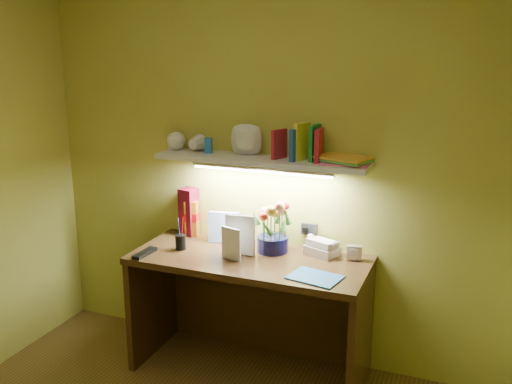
% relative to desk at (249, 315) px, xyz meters
% --- Properties ---
extents(desk, '(1.40, 0.60, 0.75)m').
position_rel_desk_xyz_m(desk, '(0.00, 0.00, 0.00)').
color(desk, '#321B0D').
rests_on(desk, ground).
extents(flower_bouquet, '(0.24, 0.24, 0.33)m').
position_rel_desk_xyz_m(flower_bouquet, '(0.09, 0.14, 0.54)').
color(flower_bouquet, '#0B0C38').
rests_on(flower_bouquet, desk).
extents(telephone, '(0.22, 0.20, 0.11)m').
position_rel_desk_xyz_m(telephone, '(0.39, 0.20, 0.43)').
color(telephone, beige).
rests_on(telephone, desk).
extents(desk_clock, '(0.09, 0.06, 0.09)m').
position_rel_desk_xyz_m(desk_clock, '(0.58, 0.19, 0.42)').
color(desk_clock, '#BDBDC1').
rests_on(desk_clock, desk).
extents(whisky_bottle, '(0.09, 0.09, 0.30)m').
position_rel_desk_xyz_m(whisky_bottle, '(-0.50, 0.23, 0.53)').
color(whisky_bottle, '#B4630D').
rests_on(whisky_bottle, desk).
extents(whisky_box, '(0.12, 0.12, 0.31)m').
position_rel_desk_xyz_m(whisky_box, '(-0.52, 0.24, 0.53)').
color(whisky_box, '#5D0B1A').
rests_on(whisky_box, desk).
extents(pen_cup, '(0.08, 0.08, 0.16)m').
position_rel_desk_xyz_m(pen_cup, '(-0.44, -0.03, 0.45)').
color(pen_cup, black).
rests_on(pen_cup, desk).
extents(art_card, '(0.20, 0.09, 0.19)m').
position_rel_desk_xyz_m(art_card, '(-0.25, 0.19, 0.47)').
color(art_card, white).
rests_on(art_card, desk).
extents(tv_remote, '(0.06, 0.19, 0.02)m').
position_rel_desk_xyz_m(tv_remote, '(-0.59, -0.19, 0.39)').
color(tv_remote, black).
rests_on(tv_remote, desk).
extents(blue_folder, '(0.30, 0.24, 0.01)m').
position_rel_desk_xyz_m(blue_folder, '(0.45, -0.16, 0.38)').
color(blue_folder, blue).
rests_on(blue_folder, desk).
extents(desk_book_a, '(0.18, 0.03, 0.25)m').
position_rel_desk_xyz_m(desk_book_a, '(-0.16, 0.01, 0.50)').
color(desk_book_a, beige).
rests_on(desk_book_a, desk).
extents(desk_book_b, '(0.14, 0.06, 0.19)m').
position_rel_desk_xyz_m(desk_book_b, '(-0.15, -0.05, 0.47)').
color(desk_book_b, silver).
rests_on(desk_book_b, desk).
extents(wall_shelf, '(1.31, 0.29, 0.25)m').
position_rel_desk_xyz_m(wall_shelf, '(0.01, 0.18, 0.96)').
color(wall_shelf, silver).
rests_on(wall_shelf, ground).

